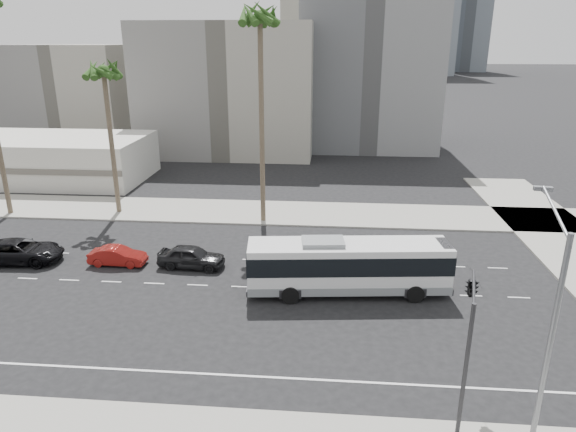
# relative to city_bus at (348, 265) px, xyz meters

# --- Properties ---
(ground) EXTENTS (700.00, 700.00, 0.00)m
(ground) POSITION_rel_city_bus_xyz_m (-4.03, 0.17, -1.95)
(ground) COLOR black
(ground) RESTS_ON ground
(sidewalk_north) EXTENTS (120.00, 7.00, 0.15)m
(sidewalk_north) POSITION_rel_city_bus_xyz_m (-4.03, 15.67, -1.87)
(sidewalk_north) COLOR gray
(sidewalk_north) RESTS_ON ground
(commercial_low) EXTENTS (22.00, 12.16, 5.00)m
(commercial_low) POSITION_rel_city_bus_xyz_m (-34.03, 26.16, 0.55)
(commercial_low) COLOR beige
(commercial_low) RESTS_ON ground
(midrise_beige_west) EXTENTS (24.00, 18.00, 18.00)m
(midrise_beige_west) POSITION_rel_city_bus_xyz_m (-16.03, 45.17, 7.05)
(midrise_beige_west) COLOR gray
(midrise_beige_west) RESTS_ON ground
(midrise_gray_center) EXTENTS (20.00, 20.00, 26.00)m
(midrise_gray_center) POSITION_rel_city_bus_xyz_m (3.97, 52.17, 11.05)
(midrise_gray_center) COLOR #5E5F62
(midrise_gray_center) RESTS_ON ground
(midrise_beige_far) EXTENTS (18.00, 16.00, 15.00)m
(midrise_beige_far) POSITION_rel_city_bus_xyz_m (-42.03, 50.17, 5.55)
(midrise_beige_far) COLOR gray
(midrise_beige_far) RESTS_ON ground
(highrise_far) EXTENTS (22.00, 22.00, 60.00)m
(highrise_far) POSITION_rel_city_bus_xyz_m (65.97, 260.17, 28.05)
(highrise_far) COLOR #49515A
(highrise_far) RESTS_ON ground
(city_bus) EXTENTS (13.13, 4.20, 3.71)m
(city_bus) POSITION_rel_city_bus_xyz_m (0.00, 0.00, 0.00)
(city_bus) COLOR silver
(city_bus) RESTS_ON ground
(car_a) EXTENTS (2.24, 4.94, 1.65)m
(car_a) POSITION_rel_city_bus_xyz_m (-11.16, 3.00, -1.12)
(car_a) COLOR black
(car_a) RESTS_ON ground
(car_b) EXTENTS (1.51, 4.16, 1.36)m
(car_b) POSITION_rel_city_bus_xyz_m (-16.66, 2.97, -1.27)
(car_b) COLOR maroon
(car_b) RESTS_ON ground
(car_c) EXTENTS (3.32, 6.37, 1.71)m
(car_c) POSITION_rel_city_bus_xyz_m (-24.07, 2.86, -1.09)
(car_c) COLOR black
(car_c) RESTS_ON ground
(streetlight_corner) EXTENTS (1.12, 4.60, 9.79)m
(streetlight_corner) POSITION_rel_city_bus_xyz_m (7.14, -12.42, 3.58)
(streetlight_corner) COLOR slate
(streetlight_corner) RESTS_ON ground
(traffic_signal) EXTENTS (2.89, 3.95, 6.22)m
(traffic_signal) POSITION_rel_city_bus_xyz_m (4.96, -9.71, 3.24)
(traffic_signal) COLOR #262628
(traffic_signal) RESTS_ON ground
(palm_near) EXTENTS (5.58, 5.58, 18.78)m
(palm_near) POSITION_rel_city_bus_xyz_m (-7.27, 13.27, 15.06)
(palm_near) COLOR brown
(palm_near) RESTS_ON ground
(palm_mid) EXTENTS (4.60, 4.60, 14.22)m
(palm_mid) POSITION_rel_city_bus_xyz_m (-21.34, 14.60, 10.85)
(palm_mid) COLOR brown
(palm_mid) RESTS_ON ground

